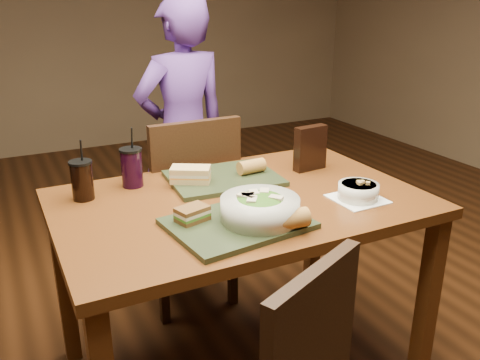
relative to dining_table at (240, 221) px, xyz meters
name	(u,v)px	position (x,y,z in m)	size (l,w,h in m)	color
dining_table	(240,221)	(0.00, 0.00, 0.00)	(1.30, 0.85, 0.75)	#592E11
chair_far	(190,205)	(0.00, 0.52, -0.14)	(0.41, 0.41, 0.94)	black
diner	(183,135)	(0.15, 0.98, 0.07)	(0.53, 0.35, 1.46)	#512D7C
tray_near	(237,223)	(-0.11, -0.20, 0.10)	(0.42, 0.32, 0.02)	#252F1A
tray_far	(224,178)	(0.03, 0.19, 0.10)	(0.42, 0.32, 0.02)	#252F1A
salad_bowl	(260,207)	(-0.04, -0.23, 0.15)	(0.25, 0.25, 0.08)	silver
soup_bowl	(358,191)	(0.37, -0.20, 0.12)	(0.18, 0.18, 0.07)	white
sandwich_near	(192,214)	(-0.24, -0.14, 0.13)	(0.11, 0.09, 0.05)	#593819
sandwich_far	(191,174)	(-0.11, 0.19, 0.14)	(0.17, 0.14, 0.06)	tan
baguette_near	(289,219)	(0.00, -0.32, 0.14)	(0.06, 0.06, 0.12)	#AD7533
baguette_far	(251,166)	(0.14, 0.18, 0.14)	(0.06, 0.06, 0.11)	#AD7533
cup_cola	(82,180)	(-0.50, 0.25, 0.16)	(0.08, 0.08, 0.22)	black
cup_berry	(132,167)	(-0.31, 0.29, 0.17)	(0.09, 0.09, 0.23)	black
chip_bag	(310,148)	(0.40, 0.16, 0.18)	(0.14, 0.04, 0.19)	black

